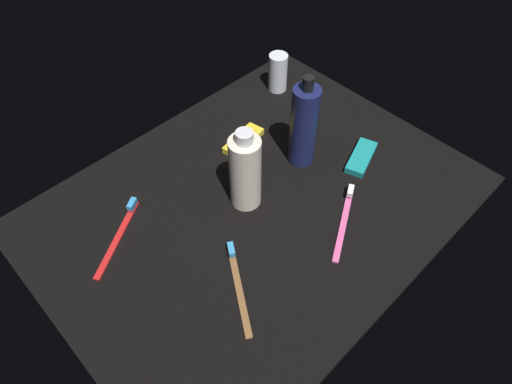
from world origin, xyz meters
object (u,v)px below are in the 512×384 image
deodorant_stick (278,72)px  toothbrush_brown (238,282)px  bodywash_bottle (245,172)px  snack_bar_yellow (244,141)px  lotion_bottle (304,126)px  snack_bar_teal (361,157)px  toothbrush_red (120,233)px  toothbrush_pink (345,218)px

deodorant_stick → toothbrush_brown: (-44.52, -33.54, -4.17)cm
bodywash_bottle → snack_bar_yellow: 18.03cm
lotion_bottle → bodywash_bottle: size_ratio=1.16×
lotion_bottle → snack_bar_teal: lotion_bottle is taller
toothbrush_red → snack_bar_yellow: bearing=2.9°
bodywash_bottle → toothbrush_red: size_ratio=1.16×
deodorant_stick → toothbrush_brown: size_ratio=0.60×
lotion_bottle → snack_bar_teal: 15.75cm
deodorant_stick → toothbrush_red: bearing=-169.2°
toothbrush_red → toothbrush_brown: 24.95cm
lotion_bottle → toothbrush_red: bearing=165.3°
snack_bar_yellow → snack_bar_teal: size_ratio=1.00×
toothbrush_pink → bodywash_bottle: bearing=121.0°
deodorant_stick → toothbrush_pink: size_ratio=0.59×
deodorant_stick → toothbrush_brown: deodorant_stick is taller
lotion_bottle → toothbrush_brown: 34.37cm
deodorant_stick → snack_bar_teal: bearing=-99.2°
bodywash_bottle → toothbrush_pink: size_ratio=1.13×
lotion_bottle → snack_bar_yellow: 15.89cm
snack_bar_yellow → snack_bar_teal: 26.08cm
bodywash_bottle → deodorant_stick: bearing=34.2°
deodorant_stick → toothbrush_brown: bearing=-143.0°
bodywash_bottle → snack_bar_yellow: (10.82, 12.23, -7.64)cm
deodorant_stick → toothbrush_pink: (-20.18, -37.73, -4.17)cm
bodywash_bottle → snack_bar_yellow: bearing=48.5°
toothbrush_red → snack_bar_teal: size_ratio=1.52×
toothbrush_red → bodywash_bottle: bearing=-24.5°
toothbrush_pink → snack_bar_yellow: (0.58, 29.25, 0.14)cm
lotion_bottle → bodywash_bottle: lotion_bottle is taller
toothbrush_brown → bodywash_bottle: bearing=42.3°
lotion_bottle → toothbrush_brown: size_ratio=1.34×
toothbrush_pink → lotion_bottle: bearing=70.1°
deodorant_stick → snack_bar_yellow: size_ratio=0.92×
lotion_bottle → deodorant_stick: size_ratio=2.22×
lotion_bottle → toothbrush_red: size_ratio=1.34×
toothbrush_brown → snack_bar_teal: bearing=5.1°
bodywash_bottle → snack_bar_teal: bodywash_bottle is taller
bodywash_bottle → snack_bar_yellow: size_ratio=1.76×
lotion_bottle → snack_bar_yellow: size_ratio=2.04×
lotion_bottle → toothbrush_brown: bearing=-156.9°
snack_bar_teal → bodywash_bottle: bearing=140.8°
toothbrush_red → snack_bar_teal: (48.51, -19.79, 0.14)cm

